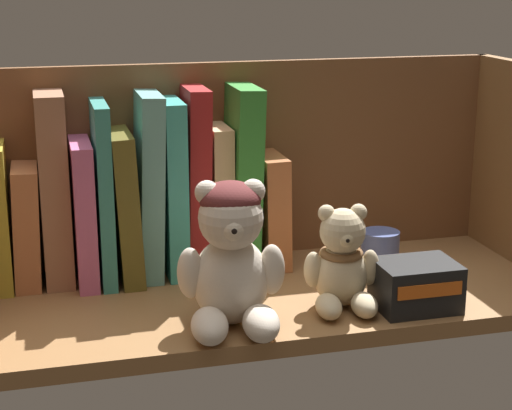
% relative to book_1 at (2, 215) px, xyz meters
% --- Properties ---
extents(shelf_board, '(0.72, 0.29, 0.02)m').
position_rel_book_1_xyz_m(shelf_board, '(0.31, -0.11, -0.10)').
color(shelf_board, olive).
rests_on(shelf_board, ground).
extents(shelf_back_panel, '(0.74, 0.01, 0.29)m').
position_rel_book_1_xyz_m(shelf_back_panel, '(0.31, 0.04, 0.03)').
color(shelf_back_panel, brown).
rests_on(shelf_back_panel, ground).
extents(book_1, '(0.02, 0.11, 0.18)m').
position_rel_book_1_xyz_m(book_1, '(0.00, 0.00, 0.00)').
color(book_1, '#AA962A').
rests_on(book_1, shelf_board).
extents(book_2, '(0.04, 0.10, 0.15)m').
position_rel_book_1_xyz_m(book_2, '(0.03, 0.00, -0.01)').
color(book_2, '#B26940').
rests_on(book_2, shelf_board).
extents(book_3, '(0.04, 0.10, 0.24)m').
position_rel_book_1_xyz_m(book_3, '(0.07, 0.00, 0.03)').
color(book_3, '#976549').
rests_on(book_3, shelf_board).
extents(book_4, '(0.02, 0.14, 0.18)m').
position_rel_book_1_xyz_m(book_4, '(0.10, 0.00, 0.00)').
color(book_4, '#BF5B8B').
rests_on(book_4, shelf_board).
extents(book_5, '(0.02, 0.14, 0.23)m').
position_rel_book_1_xyz_m(book_5, '(0.12, 0.00, 0.02)').
color(book_5, teal).
rests_on(book_5, shelf_board).
extents(book_6, '(0.03, 0.15, 0.19)m').
position_rel_book_1_xyz_m(book_6, '(0.15, 0.00, 0.00)').
color(book_6, brown).
rests_on(book_6, shelf_board).
extents(book_7, '(0.04, 0.12, 0.24)m').
position_rel_book_1_xyz_m(book_7, '(0.18, -0.00, 0.03)').
color(book_7, '#619F97').
rests_on(book_7, shelf_board).
extents(book_8, '(0.03, 0.12, 0.23)m').
position_rel_book_1_xyz_m(book_8, '(0.21, 0.00, 0.02)').
color(book_8, teal).
rests_on(book_8, shelf_board).
extents(book_9, '(0.03, 0.10, 0.24)m').
position_rel_book_1_xyz_m(book_9, '(0.24, -0.00, 0.03)').
color(book_9, maroon).
rests_on(book_9, shelf_board).
extents(book_10, '(0.03, 0.09, 0.19)m').
position_rel_book_1_xyz_m(book_10, '(0.28, 0.00, 0.00)').
color(book_10, tan).
rests_on(book_10, shelf_board).
extents(book_11, '(0.04, 0.12, 0.24)m').
position_rel_book_1_xyz_m(book_11, '(0.31, 0.00, 0.03)').
color(book_11, '#2F7F2D').
rests_on(book_11, shelf_board).
extents(book_12, '(0.04, 0.11, 0.15)m').
position_rel_book_1_xyz_m(book_12, '(0.35, 0.00, -0.02)').
color(book_12, '#A55C32').
rests_on(book_12, shelf_board).
extents(teddy_bear_larger, '(0.12, 0.13, 0.17)m').
position_rel_book_1_xyz_m(teddy_bear_larger, '(0.25, -0.20, -0.01)').
color(teddy_bear_larger, beige).
rests_on(teddy_bear_larger, shelf_board).
extents(teddy_bear_smaller, '(0.09, 0.10, 0.12)m').
position_rel_book_1_xyz_m(teddy_bear_smaller, '(0.39, -0.18, -0.04)').
color(teddy_bear_smaller, beige).
rests_on(teddy_bear_smaller, shelf_board).
extents(pillar_candle, '(0.05, 0.05, 0.06)m').
position_rel_book_1_xyz_m(pillar_candle, '(0.48, -0.08, -0.06)').
color(pillar_candle, '#4C5B99').
rests_on(pillar_candle, shelf_board).
extents(small_product_box, '(0.09, 0.07, 0.06)m').
position_rel_book_1_xyz_m(small_product_box, '(0.47, -0.21, -0.06)').
color(small_product_box, black).
rests_on(small_product_box, shelf_board).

